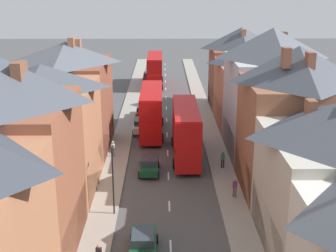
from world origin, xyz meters
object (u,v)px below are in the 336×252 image
pedestrian_mid_left (235,187)px  car_parked_right_a (143,243)px  car_near_blue (143,111)px  street_lamp (113,175)px  double_decker_bus_far_approaching (186,131)px  car_parked_left_a (148,77)px  car_mid_black (141,125)px  double_decker_bus_lead (155,70)px  double_decker_bus_mid_street (151,111)px  car_near_silver (149,165)px  pedestrian_mid_right (223,159)px  pedestrian_far_left (113,148)px

pedestrian_mid_left → car_parked_right_a: bearing=-131.7°
car_near_blue → street_lamp: street_lamp is taller
double_decker_bus_far_approaching → car_near_blue: (-4.89, 14.54, -2.02)m
car_parked_left_a → car_mid_black: bearing=-90.0°
car_parked_left_a → car_parked_right_a: 54.90m
double_decker_bus_far_approaching → car_parked_left_a: bearing=97.5°
pedestrian_mid_left → car_parked_left_a: bearing=100.3°
car_parked_right_a → car_mid_black: 26.03m
double_decker_bus_lead → car_parked_right_a: bearing=-90.0°
double_decker_bus_mid_street → pedestrian_mid_left: bearing=-67.3°
car_near_silver → pedestrian_mid_right: (6.98, 0.88, 0.23)m
car_mid_black → double_decker_bus_far_approaching: bearing=-59.8°
double_decker_bus_lead → car_mid_black: double_decker_bus_lead is taller
double_decker_bus_lead → car_near_blue: bearing=-93.9°
car_parked_left_a → pedestrian_mid_right: (8.28, -40.51, 0.20)m
car_parked_left_a → pedestrian_mid_left: bearing=-79.7°
double_decker_bus_lead → pedestrian_far_left: double_decker_bus_lead is taller
pedestrian_far_left → street_lamp: (1.30, -12.09, 2.21)m
double_decker_bus_mid_street → pedestrian_far_left: double_decker_bus_mid_street is taller
car_near_blue → car_mid_black: size_ratio=0.96×
double_decker_bus_lead → car_near_blue: 19.01m
car_near_blue → street_lamp: 26.77m
double_decker_bus_mid_street → car_parked_right_a: size_ratio=2.69×
car_near_blue → car_mid_black: (0.00, -6.12, 0.02)m
car_parked_right_a → pedestrian_mid_right: size_ratio=2.49×
pedestrian_mid_right → double_decker_bus_far_approaching: bearing=136.7°
double_decker_bus_lead → street_lamp: bearing=-93.1°
pedestrian_mid_left → pedestrian_mid_right: (-0.20, 6.31, 0.00)m
car_mid_black → pedestrian_far_left: pedestrian_far_left is taller
car_near_silver → street_lamp: size_ratio=0.71×
car_near_blue → pedestrian_far_left: size_ratio=2.58×
car_parked_left_a → pedestrian_mid_left: size_ratio=2.37×
street_lamp → car_parked_right_a: bearing=-65.9°
double_decker_bus_far_approaching → pedestrian_mid_left: 10.32m
car_near_silver → car_parked_right_a: (-0.00, -13.50, 0.02)m
street_lamp → car_mid_black: bearing=86.8°
double_decker_bus_mid_street → car_near_silver: double_decker_bus_mid_street is taller
car_parked_left_a → car_near_silver: bearing=-88.2°
car_near_silver → car_parked_right_a: 13.50m
double_decker_bus_mid_street → pedestrian_mid_right: (6.99, -10.86, -1.78)m
double_decker_bus_far_approaching → car_parked_left_a: double_decker_bus_far_approaching is taller
car_parked_right_a → car_near_blue: bearing=92.3°
double_decker_bus_lead → pedestrian_mid_left: size_ratio=6.71×
car_parked_left_a → pedestrian_mid_left: 47.58m
double_decker_bus_far_approaching → street_lamp: 13.52m
double_decker_bus_far_approaching → car_parked_right_a: bearing=-101.5°
car_near_silver → car_parked_right_a: car_parked_right_a is taller
pedestrian_far_left → pedestrian_mid_left: bearing=-41.0°
double_decker_bus_lead → car_near_blue: double_decker_bus_lead is taller
double_decker_bus_lead → car_parked_right_a: double_decker_bus_lead is taller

